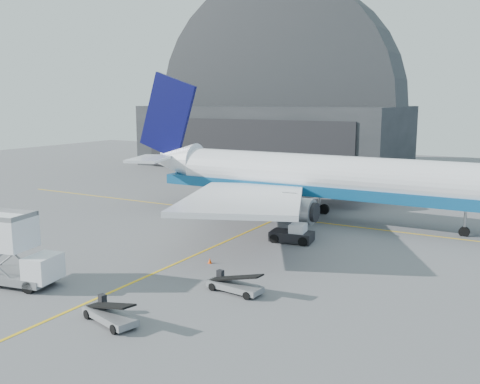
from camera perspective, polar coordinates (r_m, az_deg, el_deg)
The scene contains 9 objects.
ground at distance 44.41m, azimuth -7.02°, elevation -7.65°, with size 200.00×200.00×0.00m, color #565659.
taxi_lines at distance 54.70m, azimuth 0.90°, elevation -4.21°, with size 80.00×42.12×0.02m.
hangar at distance 109.71m, azimuth 3.93°, elevation 7.86°, with size 50.00×28.30×28.00m.
airliner at distance 60.32m, azimuth 7.46°, elevation 1.59°, with size 48.12×46.66×16.89m.
catering_truck at distance 42.35m, azimuth -23.48°, elevation -5.74°, with size 7.58×3.89×4.97m.
pushback_tug at distance 50.84m, azimuth 5.67°, elevation -4.57°, with size 4.19×2.76×1.83m.
belt_loader_a at distance 33.94m, azimuth -13.74°, elevation -12.55°, with size 4.56×2.51×1.70m.
belt_loader_b at distance 37.85m, azimuth -0.61°, elevation -9.90°, with size 4.41×1.89×1.65m.
traffic_cone at distance 44.34m, azimuth -3.23°, elevation -7.33°, with size 0.31×0.31×0.45m.
Camera 1 is at (25.38, -33.93, 13.29)m, focal length 40.00 mm.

